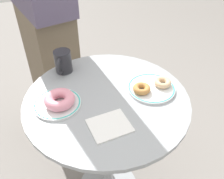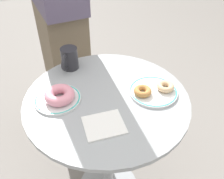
{
  "view_description": "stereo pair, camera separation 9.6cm",
  "coord_description": "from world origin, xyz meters",
  "px_view_note": "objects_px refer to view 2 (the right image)",
  "views": [
    {
      "loc": [
        -0.25,
        -0.7,
        1.36
      ],
      "look_at": [
        0.02,
        -0.01,
        0.75
      ],
      "focal_mm": 39.03,
      "sensor_mm": 36.0,
      "label": 1
    },
    {
      "loc": [
        -0.16,
        -0.73,
        1.36
      ],
      "look_at": [
        0.02,
        -0.01,
        0.75
      ],
      "focal_mm": 39.03,
      "sensor_mm": 36.0,
      "label": 2
    }
  ],
  "objects_px": {
    "plate_left": "(58,99)",
    "donut_pink_frosted": "(59,95)",
    "donut_glazed": "(165,87)",
    "person_figure": "(59,17)",
    "paper_napkin": "(104,125)",
    "coffee_mug": "(69,59)",
    "donut_old_fashioned": "(143,91)",
    "plate_right": "(153,91)",
    "cafe_table": "(107,132)"
  },
  "relations": [
    {
      "from": "donut_old_fashioned",
      "to": "person_figure",
      "type": "xyz_separation_m",
      "value": [
        -0.27,
        0.66,
        0.07
      ]
    },
    {
      "from": "plate_left",
      "to": "donut_pink_frosted",
      "type": "distance_m",
      "value": 0.03
    },
    {
      "from": "plate_right",
      "to": "person_figure",
      "type": "xyz_separation_m",
      "value": [
        -0.32,
        0.66,
        0.09
      ]
    },
    {
      "from": "donut_pink_frosted",
      "to": "paper_napkin",
      "type": "distance_m",
      "value": 0.22
    },
    {
      "from": "plate_left",
      "to": "paper_napkin",
      "type": "relative_size",
      "value": 1.3
    },
    {
      "from": "cafe_table",
      "to": "donut_pink_frosted",
      "type": "bearing_deg",
      "value": 173.1
    },
    {
      "from": "cafe_table",
      "to": "plate_left",
      "type": "xyz_separation_m",
      "value": [
        -0.19,
        0.03,
        0.22
      ]
    },
    {
      "from": "donut_old_fashioned",
      "to": "coffee_mug",
      "type": "xyz_separation_m",
      "value": [
        -0.26,
        0.27,
        0.03
      ]
    },
    {
      "from": "donut_glazed",
      "to": "donut_pink_frosted",
      "type": "bearing_deg",
      "value": 174.07
    },
    {
      "from": "plate_left",
      "to": "person_figure",
      "type": "relative_size",
      "value": 0.11
    },
    {
      "from": "plate_right",
      "to": "paper_napkin",
      "type": "bearing_deg",
      "value": -151.69
    },
    {
      "from": "donut_glazed",
      "to": "coffee_mug",
      "type": "distance_m",
      "value": 0.45
    },
    {
      "from": "coffee_mug",
      "to": "person_figure",
      "type": "distance_m",
      "value": 0.39
    },
    {
      "from": "paper_napkin",
      "to": "donut_pink_frosted",
      "type": "bearing_deg",
      "value": 129.2
    },
    {
      "from": "donut_pink_frosted",
      "to": "donut_glazed",
      "type": "height_order",
      "value": "donut_pink_frosted"
    },
    {
      "from": "donut_old_fashioned",
      "to": "person_figure",
      "type": "distance_m",
      "value": 0.72
    },
    {
      "from": "plate_right",
      "to": "donut_glazed",
      "type": "height_order",
      "value": "donut_glazed"
    },
    {
      "from": "donut_glazed",
      "to": "paper_napkin",
      "type": "height_order",
      "value": "donut_glazed"
    },
    {
      "from": "donut_glazed",
      "to": "person_figure",
      "type": "bearing_deg",
      "value": 119.28
    },
    {
      "from": "donut_glazed",
      "to": "donut_old_fashioned",
      "type": "xyz_separation_m",
      "value": [
        -0.1,
        -0.0,
        0.0
      ]
    },
    {
      "from": "donut_glazed",
      "to": "person_figure",
      "type": "relative_size",
      "value": 0.04
    },
    {
      "from": "donut_old_fashioned",
      "to": "coffee_mug",
      "type": "bearing_deg",
      "value": 133.85
    },
    {
      "from": "plate_left",
      "to": "donut_pink_frosted",
      "type": "bearing_deg",
      "value": -41.16
    },
    {
      "from": "paper_napkin",
      "to": "person_figure",
      "type": "distance_m",
      "value": 0.8
    },
    {
      "from": "plate_right",
      "to": "cafe_table",
      "type": "bearing_deg",
      "value": 174.14
    },
    {
      "from": "donut_pink_frosted",
      "to": "donut_old_fashioned",
      "type": "relative_size",
      "value": 1.66
    },
    {
      "from": "coffee_mug",
      "to": "person_figure",
      "type": "xyz_separation_m",
      "value": [
        -0.01,
        0.39,
        0.04
      ]
    },
    {
      "from": "paper_napkin",
      "to": "donut_glazed",
      "type": "bearing_deg",
      "value": 23.56
    },
    {
      "from": "donut_glazed",
      "to": "cafe_table",
      "type": "bearing_deg",
      "value": 174.8
    },
    {
      "from": "donut_glazed",
      "to": "person_figure",
      "type": "distance_m",
      "value": 0.76
    },
    {
      "from": "cafe_table",
      "to": "paper_napkin",
      "type": "height_order",
      "value": "paper_napkin"
    },
    {
      "from": "coffee_mug",
      "to": "plate_left",
      "type": "bearing_deg",
      "value": -109.3
    },
    {
      "from": "plate_left",
      "to": "coffee_mug",
      "type": "xyz_separation_m",
      "value": [
        0.08,
        0.22,
        0.05
      ]
    },
    {
      "from": "donut_pink_frosted",
      "to": "coffee_mug",
      "type": "bearing_deg",
      "value": 73.6
    },
    {
      "from": "cafe_table",
      "to": "donut_glazed",
      "type": "relative_size",
      "value": 9.93
    },
    {
      "from": "plate_right",
      "to": "coffee_mug",
      "type": "xyz_separation_m",
      "value": [
        -0.31,
        0.27,
        0.05
      ]
    },
    {
      "from": "plate_right",
      "to": "person_figure",
      "type": "distance_m",
      "value": 0.74
    },
    {
      "from": "donut_old_fashioned",
      "to": "donut_glazed",
      "type": "bearing_deg",
      "value": 2.32
    },
    {
      "from": "donut_pink_frosted",
      "to": "person_figure",
      "type": "xyz_separation_m",
      "value": [
        0.06,
        0.62,
        0.06
      ]
    },
    {
      "from": "plate_right",
      "to": "donut_old_fashioned",
      "type": "xyz_separation_m",
      "value": [
        -0.05,
        -0.01,
        0.02
      ]
    },
    {
      "from": "person_figure",
      "to": "plate_right",
      "type": "bearing_deg",
      "value": -64.09
    },
    {
      "from": "donut_old_fashioned",
      "to": "coffee_mug",
      "type": "relative_size",
      "value": 0.62
    },
    {
      "from": "cafe_table",
      "to": "donut_pink_frosted",
      "type": "relative_size",
      "value": 5.97
    },
    {
      "from": "plate_left",
      "to": "donut_old_fashioned",
      "type": "height_order",
      "value": "donut_old_fashioned"
    },
    {
      "from": "plate_right",
      "to": "paper_napkin",
      "type": "distance_m",
      "value": 0.27
    },
    {
      "from": "donut_old_fashioned",
      "to": "donut_pink_frosted",
      "type": "bearing_deg",
      "value": 171.56
    },
    {
      "from": "plate_left",
      "to": "plate_right",
      "type": "height_order",
      "value": "same"
    },
    {
      "from": "plate_right",
      "to": "paper_napkin",
      "type": "xyz_separation_m",
      "value": [
        -0.24,
        -0.13,
        -0.0
      ]
    },
    {
      "from": "donut_glazed",
      "to": "coffee_mug",
      "type": "relative_size",
      "value": 0.62
    },
    {
      "from": "donut_pink_frosted",
      "to": "plate_left",
      "type": "bearing_deg",
      "value": 138.84
    }
  ]
}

